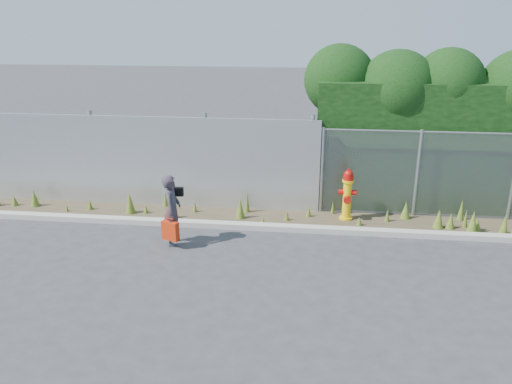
% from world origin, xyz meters
% --- Properties ---
extents(ground, '(80.00, 80.00, 0.00)m').
position_xyz_m(ground, '(0.00, 0.00, 0.00)').
color(ground, '#38383A').
rests_on(ground, ground).
extents(curb, '(16.00, 0.22, 0.12)m').
position_xyz_m(curb, '(0.00, 1.80, 0.06)').
color(curb, '#ADA89C').
rests_on(curb, ground).
extents(weed_strip, '(16.00, 1.35, 0.55)m').
position_xyz_m(weed_strip, '(0.67, 2.41, 0.14)').
color(weed_strip, '#463928').
rests_on(weed_strip, ground).
extents(corrugated_fence, '(8.50, 0.21, 2.30)m').
position_xyz_m(corrugated_fence, '(-3.25, 3.01, 1.10)').
color(corrugated_fence, '#ABAEB2').
rests_on(corrugated_fence, ground).
extents(chainlink_fence, '(6.50, 0.07, 2.05)m').
position_xyz_m(chainlink_fence, '(4.25, 3.00, 1.03)').
color(chainlink_fence, gray).
rests_on(chainlink_fence, ground).
extents(hedge, '(7.66, 2.11, 3.81)m').
position_xyz_m(hedge, '(4.19, 4.02, 2.09)').
color(hedge, black).
rests_on(hedge, ground).
extents(fire_hydrant, '(0.41, 0.36, 1.21)m').
position_xyz_m(fire_hydrant, '(1.63, 2.58, 0.59)').
color(fire_hydrant, yellow).
rests_on(fire_hydrant, ground).
extents(woman, '(0.41, 0.57, 1.46)m').
position_xyz_m(woman, '(-1.94, 0.88, 0.73)').
color(woman, '#0D4C56').
rests_on(woman, ground).
extents(red_tote_bag, '(0.35, 0.13, 0.46)m').
position_xyz_m(red_tote_bag, '(-1.93, 0.67, 0.37)').
color(red_tote_bag, '#BB240A').
extents(black_shoulder_bag, '(0.24, 0.10, 0.18)m').
position_xyz_m(black_shoulder_bag, '(-1.86, 1.09, 1.05)').
color(black_shoulder_bag, black).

